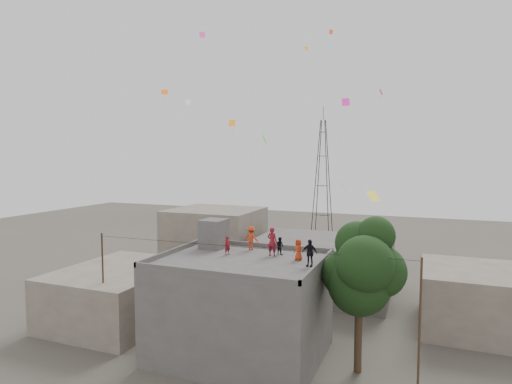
% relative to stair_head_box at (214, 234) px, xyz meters
% --- Properties ---
extents(ground, '(140.00, 140.00, 0.00)m').
position_rel_stair_head_box_xyz_m(ground, '(3.20, -2.60, -7.10)').
color(ground, '#464139').
rests_on(ground, ground).
extents(main_building, '(10.00, 8.00, 6.10)m').
position_rel_stair_head_box_xyz_m(main_building, '(3.20, -2.60, -4.05)').
color(main_building, '#4E4C49').
rests_on(main_building, ground).
extents(parapet, '(10.00, 8.00, 0.30)m').
position_rel_stair_head_box_xyz_m(parapet, '(3.20, -2.60, -0.85)').
color(parapet, '#4E4C49').
rests_on(parapet, main_building).
extents(stair_head_box, '(1.60, 1.80, 2.00)m').
position_rel_stair_head_box_xyz_m(stair_head_box, '(0.00, 0.00, 0.00)').
color(stair_head_box, '#4E4C49').
rests_on(stair_head_box, main_building).
extents(neighbor_west, '(8.00, 10.00, 4.00)m').
position_rel_stair_head_box_xyz_m(neighbor_west, '(-7.80, -0.60, -5.10)').
color(neighbor_west, '#695F53').
rests_on(neighbor_west, ground).
extents(neighbor_north, '(12.00, 9.00, 5.00)m').
position_rel_stair_head_box_xyz_m(neighbor_north, '(5.20, 11.40, -4.60)').
color(neighbor_north, '#4E4C49').
rests_on(neighbor_north, ground).
extents(neighbor_northwest, '(9.00, 8.00, 7.00)m').
position_rel_stair_head_box_xyz_m(neighbor_northwest, '(-6.80, 13.40, -3.60)').
color(neighbor_northwest, '#695F53').
rests_on(neighbor_northwest, ground).
extents(neighbor_east, '(7.00, 8.00, 4.40)m').
position_rel_stair_head_box_xyz_m(neighbor_east, '(17.20, 7.40, -4.90)').
color(neighbor_east, '#695F53').
rests_on(neighbor_east, ground).
extents(tree, '(4.90, 4.60, 9.10)m').
position_rel_stair_head_box_xyz_m(tree, '(10.57, -2.00, -1.00)').
color(tree, black).
rests_on(tree, ground).
extents(utility_line, '(20.12, 0.62, 7.40)m').
position_rel_stair_head_box_xyz_m(utility_line, '(3.70, -3.85, -3.27)').
color(utility_line, black).
rests_on(utility_line, ground).
extents(transmission_tower, '(2.97, 2.97, 20.01)m').
position_rel_stair_head_box_xyz_m(transmission_tower, '(-0.80, 37.40, 1.97)').
color(transmission_tower, black).
rests_on(transmission_tower, ground).
extents(person_red_adult, '(0.74, 0.54, 1.87)m').
position_rel_stair_head_box_xyz_m(person_red_adult, '(4.68, -0.92, -0.07)').
color(person_red_adult, maroon).
rests_on(person_red_adult, main_building).
extents(person_orange_child, '(0.77, 0.69, 1.32)m').
position_rel_stair_head_box_xyz_m(person_orange_child, '(6.57, -1.37, -0.34)').
color(person_orange_child, red).
rests_on(person_orange_child, main_building).
extents(person_dark_child, '(0.68, 0.61, 1.16)m').
position_rel_stair_head_box_xyz_m(person_dark_child, '(5.00, -0.30, -0.42)').
color(person_dark_child, black).
rests_on(person_dark_child, main_building).
extents(person_dark_adult, '(0.98, 0.50, 1.60)m').
position_rel_stair_head_box_xyz_m(person_dark_adult, '(7.60, -2.61, -0.20)').
color(person_dark_adult, black).
rests_on(person_dark_adult, main_building).
extents(person_orange_adult, '(1.08, 0.65, 1.63)m').
position_rel_stair_head_box_xyz_m(person_orange_adult, '(2.73, 0.28, -0.18)').
color(person_orange_adult, red).
rests_on(person_orange_adult, main_building).
extents(person_red_child, '(0.46, 0.54, 1.24)m').
position_rel_stair_head_box_xyz_m(person_red_child, '(1.87, -1.70, -0.38)').
color(person_red_child, maroon).
rests_on(person_red_child, main_building).
extents(kites, '(18.66, 17.42, 12.93)m').
position_rel_stair_head_box_xyz_m(kites, '(4.44, 3.09, 8.95)').
color(kites, orange).
rests_on(kites, ground).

